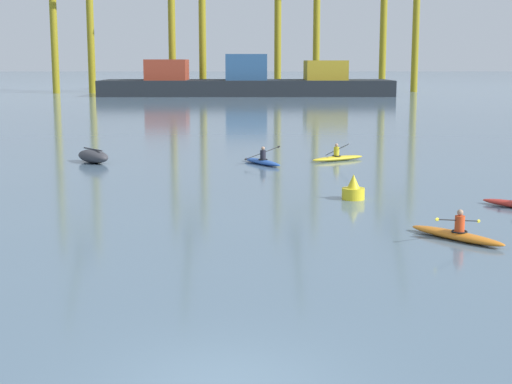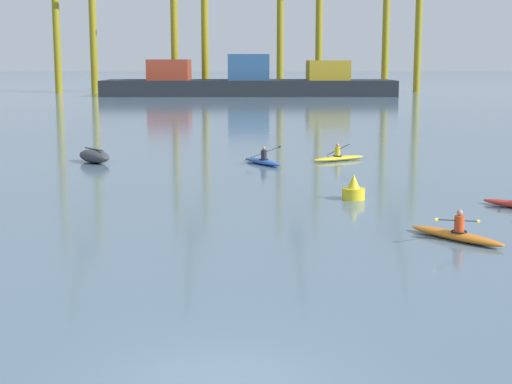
# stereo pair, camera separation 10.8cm
# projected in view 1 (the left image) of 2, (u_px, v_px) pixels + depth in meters

# --- Properties ---
(container_barge) EXTENTS (45.55, 11.66, 6.46)m
(container_barge) POSITION_uv_depth(u_px,v_px,m) (246.00, 82.00, 121.94)
(container_barge) COLOR #1E2328
(container_barge) RESTS_ON ground
(capsized_dinghy) EXTENTS (2.51, 2.70, 0.76)m
(capsized_dinghy) POSITION_uv_depth(u_px,v_px,m) (93.00, 156.00, 41.23)
(capsized_dinghy) COLOR #38383D
(capsized_dinghy) RESTS_ON ground
(channel_buoy) EXTENTS (0.90, 0.90, 1.00)m
(channel_buoy) POSITION_uv_depth(u_px,v_px,m) (353.00, 190.00, 30.33)
(channel_buoy) COLOR yellow
(channel_buoy) RESTS_ON ground
(kayak_yellow) EXTENTS (3.22, 2.28, 1.09)m
(kayak_yellow) POSITION_uv_depth(u_px,v_px,m) (338.00, 158.00, 42.14)
(kayak_yellow) COLOR yellow
(kayak_yellow) RESTS_ON ground
(kayak_blue) EXTENTS (2.26, 3.23, 0.95)m
(kayak_blue) POSITION_uv_depth(u_px,v_px,m) (262.00, 161.00, 40.64)
(kayak_blue) COLOR #2856B2
(kayak_blue) RESTS_ON ground
(kayak_orange) EXTENTS (2.58, 3.04, 0.95)m
(kayak_orange) POSITION_uv_depth(u_px,v_px,m) (457.00, 234.00, 23.48)
(kayak_orange) COLOR orange
(kayak_orange) RESTS_ON ground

